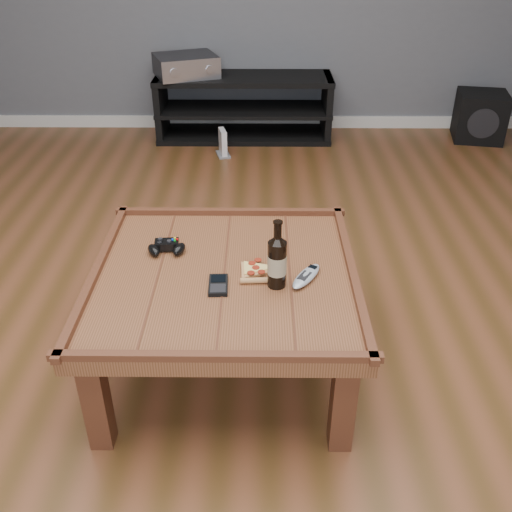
{
  "coord_description": "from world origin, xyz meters",
  "views": [
    {
      "loc": [
        0.14,
        -1.81,
        1.64
      ],
      "look_at": [
        0.12,
        0.01,
        0.52
      ],
      "focal_mm": 40.0,
      "sensor_mm": 36.0,
      "label": 1
    }
  ],
  "objects_px": {
    "game_controller": "(167,247)",
    "smartphone": "(218,285)",
    "coffee_table": "(225,286)",
    "media_console": "(244,108)",
    "remote_control": "(306,276)",
    "av_receiver": "(186,66)",
    "subwoofer": "(480,116)",
    "pizza_slice": "(256,271)",
    "game_console": "(223,144)",
    "beer_bottle": "(277,260)"
  },
  "relations": [
    {
      "from": "smartphone",
      "to": "remote_control",
      "type": "height_order",
      "value": "remote_control"
    },
    {
      "from": "media_console",
      "to": "game_console",
      "type": "xyz_separation_m",
      "value": [
        -0.15,
        -0.41,
        -0.15
      ]
    },
    {
      "from": "media_console",
      "to": "game_controller",
      "type": "xyz_separation_m",
      "value": [
        -0.24,
        -2.6,
        0.23
      ]
    },
    {
      "from": "coffee_table",
      "to": "smartphone",
      "type": "height_order",
      "value": "coffee_table"
    },
    {
      "from": "subwoofer",
      "to": "pizza_slice",
      "type": "bearing_deg",
      "value": -112.9
    },
    {
      "from": "coffee_table",
      "to": "game_console",
      "type": "xyz_separation_m",
      "value": [
        -0.15,
        2.34,
        -0.3
      ]
    },
    {
      "from": "game_console",
      "to": "coffee_table",
      "type": "bearing_deg",
      "value": -100.23
    },
    {
      "from": "media_console",
      "to": "beer_bottle",
      "type": "height_order",
      "value": "beer_bottle"
    },
    {
      "from": "game_controller",
      "to": "pizza_slice",
      "type": "relative_size",
      "value": 0.75
    },
    {
      "from": "beer_bottle",
      "to": "game_controller",
      "type": "relative_size",
      "value": 1.56
    },
    {
      "from": "game_controller",
      "to": "subwoofer",
      "type": "bearing_deg",
      "value": 44.94
    },
    {
      "from": "coffee_table",
      "to": "beer_bottle",
      "type": "relative_size",
      "value": 3.88
    },
    {
      "from": "smartphone",
      "to": "av_receiver",
      "type": "height_order",
      "value": "av_receiver"
    },
    {
      "from": "media_console",
      "to": "av_receiver",
      "type": "bearing_deg",
      "value": -179.29
    },
    {
      "from": "media_console",
      "to": "game_controller",
      "type": "height_order",
      "value": "media_console"
    },
    {
      "from": "subwoofer",
      "to": "av_receiver",
      "type": "bearing_deg",
      "value": -169.96
    },
    {
      "from": "coffee_table",
      "to": "subwoofer",
      "type": "bearing_deg",
      "value": 54.96
    },
    {
      "from": "coffee_table",
      "to": "remote_control",
      "type": "bearing_deg",
      "value": -7.35
    },
    {
      "from": "coffee_table",
      "to": "av_receiver",
      "type": "bearing_deg",
      "value": 99.27
    },
    {
      "from": "av_receiver",
      "to": "beer_bottle",
      "type": "bearing_deg",
      "value": -97.84
    },
    {
      "from": "coffee_table",
      "to": "subwoofer",
      "type": "xyz_separation_m",
      "value": [
        1.91,
        2.73,
        -0.2
      ]
    },
    {
      "from": "game_controller",
      "to": "smartphone",
      "type": "xyz_separation_m",
      "value": [
        0.22,
        -0.25,
        -0.01
      ]
    },
    {
      "from": "game_controller",
      "to": "remote_control",
      "type": "relative_size",
      "value": 0.88
    },
    {
      "from": "media_console",
      "to": "game_console",
      "type": "height_order",
      "value": "media_console"
    },
    {
      "from": "subwoofer",
      "to": "game_console",
      "type": "xyz_separation_m",
      "value": [
        -2.06,
        -0.39,
        -0.1
      ]
    },
    {
      "from": "coffee_table",
      "to": "media_console",
      "type": "bearing_deg",
      "value": 90.0
    },
    {
      "from": "beer_bottle",
      "to": "game_console",
      "type": "height_order",
      "value": "beer_bottle"
    },
    {
      "from": "pizza_slice",
      "to": "subwoofer",
      "type": "distance_m",
      "value": 3.27
    },
    {
      "from": "game_console",
      "to": "av_receiver",
      "type": "bearing_deg",
      "value": 112.2
    },
    {
      "from": "pizza_slice",
      "to": "subwoofer",
      "type": "relative_size",
      "value": 0.52
    },
    {
      "from": "media_console",
      "to": "game_controller",
      "type": "relative_size",
      "value": 8.25
    },
    {
      "from": "media_console",
      "to": "subwoofer",
      "type": "relative_size",
      "value": 3.2
    },
    {
      "from": "smartphone",
      "to": "beer_bottle",
      "type": "bearing_deg",
      "value": 1.35
    },
    {
      "from": "pizza_slice",
      "to": "smartphone",
      "type": "distance_m",
      "value": 0.17
    },
    {
      "from": "smartphone",
      "to": "remote_control",
      "type": "distance_m",
      "value": 0.33
    },
    {
      "from": "beer_bottle",
      "to": "pizza_slice",
      "type": "distance_m",
      "value": 0.15
    },
    {
      "from": "game_controller",
      "to": "game_console",
      "type": "height_order",
      "value": "game_controller"
    },
    {
      "from": "coffee_table",
      "to": "remote_control",
      "type": "relative_size",
      "value": 5.32
    },
    {
      "from": "beer_bottle",
      "to": "remote_control",
      "type": "height_order",
      "value": "beer_bottle"
    },
    {
      "from": "coffee_table",
      "to": "game_controller",
      "type": "bearing_deg",
      "value": 147.43
    },
    {
      "from": "smartphone",
      "to": "game_console",
      "type": "distance_m",
      "value": 2.46
    },
    {
      "from": "subwoofer",
      "to": "game_console",
      "type": "distance_m",
      "value": 2.1
    },
    {
      "from": "smartphone",
      "to": "game_console",
      "type": "xyz_separation_m",
      "value": [
        -0.14,
        2.43,
        -0.37
      ]
    },
    {
      "from": "media_console",
      "to": "smartphone",
      "type": "xyz_separation_m",
      "value": [
        -0.02,
        -2.84,
        0.21
      ]
    },
    {
      "from": "subwoofer",
      "to": "smartphone",
      "type": "bearing_deg",
      "value": -113.94
    },
    {
      "from": "game_console",
      "to": "smartphone",
      "type": "bearing_deg",
      "value": -100.76
    },
    {
      "from": "coffee_table",
      "to": "game_console",
      "type": "bearing_deg",
      "value": 93.71
    },
    {
      "from": "coffee_table",
      "to": "media_console",
      "type": "relative_size",
      "value": 0.74
    },
    {
      "from": "media_console",
      "to": "beer_bottle",
      "type": "distance_m",
      "value": 2.85
    },
    {
      "from": "game_controller",
      "to": "smartphone",
      "type": "height_order",
      "value": "game_controller"
    }
  ]
}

